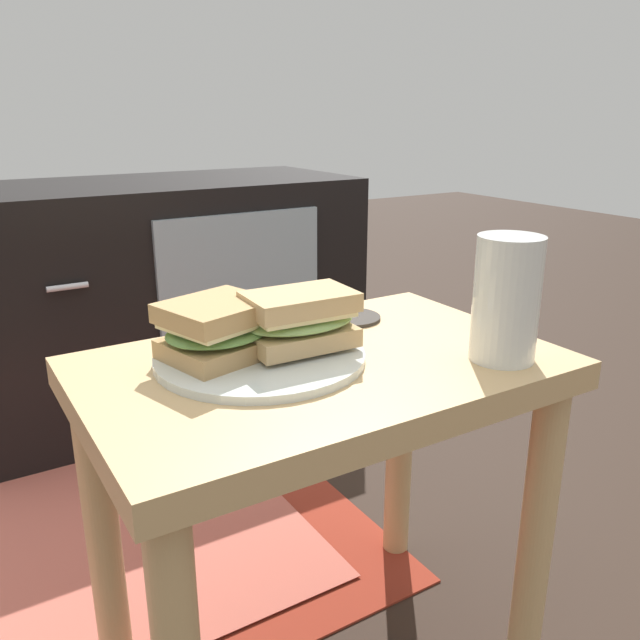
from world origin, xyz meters
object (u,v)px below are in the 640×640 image
Objects in this scene: plate at (260,357)px; tv_cabinet at (163,297)px; coaster at (351,318)px; sandwich_back at (300,319)px; beer_glass at (506,301)px; sandwich_front at (218,330)px.

tv_cabinet is at bearing 79.09° from plate.
sandwich_back is at bearing -146.00° from coaster.
beer_glass is (0.25, -0.15, 0.07)m from plate.
tv_cabinet is 0.96m from sandwich_back.
plate is 0.20m from coaster.
beer_glass is (0.20, -0.13, 0.02)m from sandwich_back.
plate is 1.79× the size of sandwich_back.
tv_cabinet is at bearing 82.02° from sandwich_back.
plate is 1.68× the size of beer_glass.
coaster is (0.14, 0.09, -0.05)m from sandwich_back.
tv_cabinet is at bearing 93.92° from beer_glass.
plate is at bearing -18.92° from sandwich_front.
coaster is (0.23, 0.06, -0.04)m from sandwich_front.
sandwich_front is at bearing 161.08° from plate.
sandwich_front reaches higher than plate.
sandwich_back is (-0.13, -0.93, 0.22)m from tv_cabinet.
sandwich_back is at bearing -18.92° from sandwich_front.
sandwich_front is 0.34m from beer_glass.
plate is 2.95× the size of coaster.
beer_glass is 1.76× the size of coaster.
beer_glass reaches higher than coaster.
sandwich_back is at bearing -97.98° from tv_cabinet.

